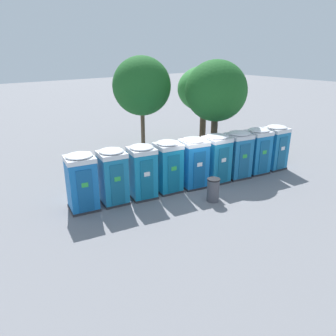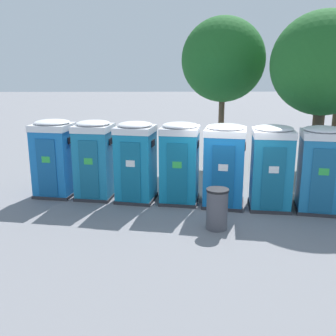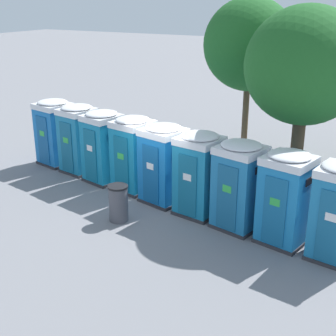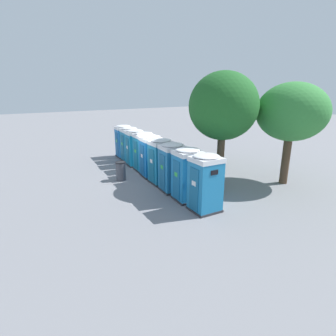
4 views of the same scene
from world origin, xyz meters
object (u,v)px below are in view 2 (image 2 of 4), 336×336
object	(u,v)px
portapotty_1	(95,159)
portapotty_6	(320,169)
portapotty_3	(180,163)
portapotty_2	(136,161)
portapotty_4	(224,165)
portapotty_5	(271,167)
street_tree_0	(223,60)
portapotty_0	(55,158)
trash_can	(217,209)
street_tree_1	(324,64)

from	to	relation	value
portapotty_1	portapotty_6	world-z (taller)	same
portapotty_3	portapotty_6	size ratio (longest dim) A/B	1.00
portapotty_1	portapotty_2	bearing A→B (deg)	-13.74
portapotty_4	portapotty_6	world-z (taller)	same
portapotty_5	street_tree_0	bearing A→B (deg)	96.48
portapotty_0	portapotty_4	xyz separation A→B (m)	(5.44, -1.14, -0.00)
trash_can	portapotty_6	bearing A→B (deg)	22.27
portapotty_0	portapotty_1	bearing A→B (deg)	-10.86
portapotty_2	portapotty_6	bearing A→B (deg)	-11.23
portapotty_2	street_tree_1	world-z (taller)	street_tree_1
trash_can	street_tree_1	bearing A→B (deg)	44.05
portapotty_0	portapotty_4	bearing A→B (deg)	-11.82
portapotty_0	portapotty_2	distance (m)	2.78
portapotty_3	street_tree_0	size ratio (longest dim) A/B	0.41
portapotty_0	trash_can	bearing A→B (deg)	-30.93
portapotty_0	portapotty_5	xyz separation A→B (m)	(6.80, -1.41, 0.00)
portapotty_4	portapotty_5	distance (m)	1.39
portapotty_0	portapotty_3	bearing A→B (deg)	-10.79
portapotty_0	trash_can	world-z (taller)	portapotty_0
portapotty_4	street_tree_1	xyz separation A→B (m)	(3.62, 2.11, 2.98)
portapotty_4	street_tree_1	bearing A→B (deg)	30.22
portapotty_5	street_tree_0	world-z (taller)	street_tree_0
portapotty_3	portapotty_4	size ratio (longest dim) A/B	1.00
portapotty_3	portapotty_0	bearing A→B (deg)	169.21
portapotty_3	street_tree_0	xyz separation A→B (m)	(2.06, 5.09, 3.19)
street_tree_0	trash_can	world-z (taller)	street_tree_0
portapotty_5	street_tree_0	xyz separation A→B (m)	(-0.65, 5.72, 3.19)
portapotty_1	trash_can	distance (m)	4.58
portapotty_4	portapotty_5	bearing A→B (deg)	-11.25
portapotty_3	portapotty_2	bearing A→B (deg)	172.24
portapotty_0	portapotty_4	size ratio (longest dim) A/B	1.00
portapotty_3	street_tree_1	xyz separation A→B (m)	(4.96, 1.75, 2.98)
street_tree_1	portapotty_2	bearing A→B (deg)	-166.17
portapotty_5	street_tree_1	world-z (taller)	street_tree_1
portapotty_4	street_tree_0	size ratio (longest dim) A/B	0.41
street_tree_1	portapotty_5	bearing A→B (deg)	-133.48
portapotty_3	trash_can	xyz separation A→B (m)	(0.88, -2.20, -0.73)
portapotty_1	portapotty_2	world-z (taller)	same
portapotty_6	trash_can	distance (m)	3.52
portapotty_1	portapotty_3	world-z (taller)	same
trash_can	portapotty_1	bearing A→B (deg)	143.02
portapotty_3	portapotty_5	world-z (taller)	same
portapotty_1	portapotty_3	bearing A→B (deg)	-10.75
portapotty_5	portapotty_6	world-z (taller)	same
portapotty_4	portapotty_6	distance (m)	2.78
street_tree_0	portapotty_3	bearing A→B (deg)	-112.00
portapotty_0	portapotty_3	world-z (taller)	same
portapotty_3	portapotty_5	size ratio (longest dim) A/B	1.00
street_tree_0	portapotty_1	bearing A→B (deg)	-136.30
portapotty_6	street_tree_1	bearing A→B (deg)	71.34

